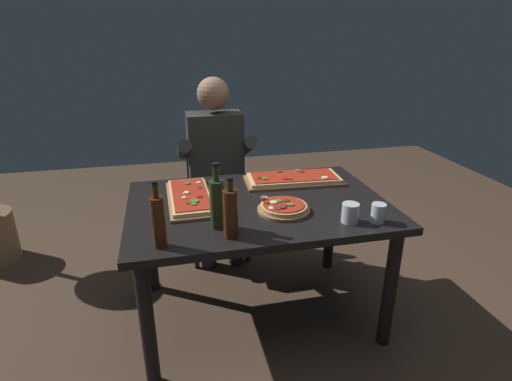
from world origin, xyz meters
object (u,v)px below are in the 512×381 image
Objects in this scene: dining_table at (258,218)px; vinegar_bottle_green at (158,221)px; oil_bottle_amber at (217,203)px; diner_chair at (216,191)px; pizza_round_far at (283,208)px; tumbler_near_camera at (350,213)px; seated_diner at (217,163)px; pizza_rectangular_left at (190,197)px; wine_bottle_dark at (231,213)px; tumbler_far_side at (378,213)px; pizza_rectangular_front at (294,179)px.

dining_table is 4.62× the size of vinegar_bottle_green.
diner_chair is at bearing 83.35° from oil_bottle_amber.
diner_chair is (-0.13, 0.86, -0.16)m from dining_table.
diner_chair is (-0.23, 1.00, -0.27)m from pizza_round_far.
oil_bottle_amber reaches higher than tumbler_near_camera.
oil_bottle_amber is 1.17m from diner_chair.
tumbler_near_camera is 1.19m from seated_diner.
tumbler_near_camera is 1.33m from diner_chair.
vinegar_bottle_green is (-0.63, -0.23, 0.10)m from pizza_round_far.
seated_diner is at bearing 104.58° from pizza_round_far.
pizza_round_far is 1.06m from diner_chair.
vinegar_bottle_green is at bearing -159.80° from pizza_round_far.
pizza_rectangular_left is 1.90× the size of wine_bottle_dark.
diner_chair is at bearing 117.73° from tumbler_far_side.
pizza_round_far is 0.34m from tumbler_near_camera.
pizza_rectangular_front is 0.44m from pizza_round_far.
oil_bottle_amber is at bearing 171.91° from tumbler_near_camera.
tumbler_near_camera is 0.11× the size of diner_chair.
tumbler_far_side reaches higher than pizza_rectangular_left.
pizza_round_far is at bearing 34.24° from wine_bottle_dark.
dining_table is 1.05× the size of seated_diner.
seated_diner is (0.08, 1.09, -0.12)m from wine_bottle_dark.
tumbler_far_side is at bearing -28.57° from pizza_rectangular_left.
dining_table is at bearing 43.96° from oil_bottle_amber.
dining_table is at bearing 35.38° from vinegar_bottle_green.
pizza_rectangular_front is 0.46× the size of seated_diner.
diner_chair reaches higher than pizza_rectangular_front.
seated_diner reaches higher than diner_chair.
diner_chair is at bearing 90.00° from seated_diner.
tumbler_near_camera reaches higher than dining_table.
seated_diner is (-0.51, 1.07, -0.05)m from tumbler_near_camera.
oil_bottle_amber is 3.36× the size of tumbler_far_side.
oil_bottle_amber is 1.00m from seated_diner.
wine_bottle_dark reaches higher than tumbler_far_side.
tumbler_far_side is 0.07× the size of seated_diner.
tumbler_near_camera is at bearing -80.98° from pizza_rectangular_front.
pizza_rectangular_left is 0.83m from diner_chair.
pizza_rectangular_left is at bearing 151.43° from tumbler_far_side.
seated_diner reaches higher than tumbler_near_camera.
seated_diner is at bearing 120.24° from tumbler_far_side.
pizza_rectangular_front is 6.30× the size of tumbler_near_camera.
diner_chair is at bearing 124.82° from pizza_rectangular_front.
oil_bottle_amber is at bearing -137.06° from pizza_rectangular_front.
wine_bottle_dark is 0.73m from tumbler_far_side.
tumbler_near_camera is 1.02× the size of tumbler_far_side.
pizza_rectangular_front is at bearing 110.01° from tumbler_far_side.
seated_diner is (0.40, 1.11, -0.12)m from vinegar_bottle_green.
diner_chair is (0.40, 1.23, -0.38)m from vinegar_bottle_green.
vinegar_bottle_green is at bearing -108.91° from pizza_rectangular_left.
pizza_round_far is at bearing -54.60° from dining_table.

